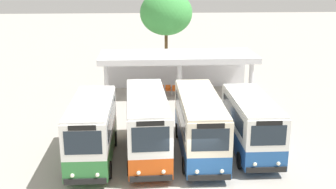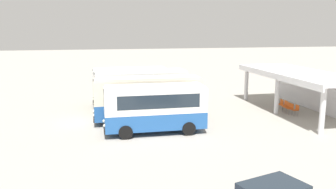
{
  "view_description": "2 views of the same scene",
  "coord_description": "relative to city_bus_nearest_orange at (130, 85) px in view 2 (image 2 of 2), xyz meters",
  "views": [
    {
      "loc": [
        -2.26,
        -17.55,
        9.87
      ],
      "look_at": [
        -0.68,
        7.33,
        2.58
      ],
      "focal_mm": 44.67,
      "sensor_mm": 36.0,
      "label": 1
    },
    {
      "loc": [
        26.05,
        0.27,
        6.9
      ],
      "look_at": [
        2.14,
        5.4,
        2.24
      ],
      "focal_mm": 37.56,
      "sensor_mm": 36.0,
      "label": 2
    }
  ],
  "objects": [
    {
      "name": "waiting_chair_end_by_column",
      "position": [
        4.28,
        12.43,
        -1.35
      ],
      "size": [
        0.46,
        0.46,
        0.86
      ],
      "color": "slate",
      "rests_on": "ground"
    },
    {
      "name": "ground_plane",
      "position": [
        4.98,
        -3.46,
        -1.87
      ],
      "size": [
        180.0,
        180.0,
        0.0
      ],
      "primitive_type": "plane",
      "color": "#A39E93"
    },
    {
      "name": "city_bus_second_in_row",
      "position": [
        2.92,
        0.57,
        0.05
      ],
      "size": [
        2.44,
        7.64,
        3.5
      ],
      "color": "black",
      "rests_on": "ground"
    },
    {
      "name": "terminal_canopy",
      "position": [
        5.68,
        13.66,
        0.71
      ],
      "size": [
        12.92,
        4.76,
        3.4
      ],
      "color": "silver",
      "rests_on": "ground"
    },
    {
      "name": "waiting_chair_fifth_seat",
      "position": [
        6.55,
        12.48,
        -1.35
      ],
      "size": [
        0.46,
        0.46,
        0.86
      ],
      "color": "slate",
      "rests_on": "ground"
    },
    {
      "name": "waiting_chair_fourth_seat",
      "position": [
        5.98,
        12.35,
        -1.35
      ],
      "size": [
        0.46,
        0.46,
        0.86
      ],
      "color": "slate",
      "rests_on": "ground"
    },
    {
      "name": "city_bus_middle_cream",
      "position": [
        5.85,
        0.68,
        -0.02
      ],
      "size": [
        2.33,
        7.98,
        3.36
      ],
      "color": "black",
      "rests_on": "ground"
    },
    {
      "name": "waiting_chair_middle_seat",
      "position": [
        5.41,
        12.36,
        -1.35
      ],
      "size": [
        0.46,
        0.46,
        0.86
      ],
      "color": "slate",
      "rests_on": "ground"
    },
    {
      "name": "city_bus_nearest_orange",
      "position": [
        0.0,
        0.0,
        0.0
      ],
      "size": [
        2.27,
        6.65,
        3.4
      ],
      "color": "black",
      "rests_on": "ground"
    },
    {
      "name": "waiting_chair_second_from_end",
      "position": [
        4.85,
        12.49,
        -1.35
      ],
      "size": [
        0.46,
        0.46,
        0.86
      ],
      "color": "slate",
      "rests_on": "ground"
    },
    {
      "name": "city_bus_fourth_amber",
      "position": [
        8.77,
        0.68,
        -0.1
      ],
      "size": [
        2.29,
        6.74,
        3.19
      ],
      "color": "black",
      "rests_on": "ground"
    }
  ]
}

